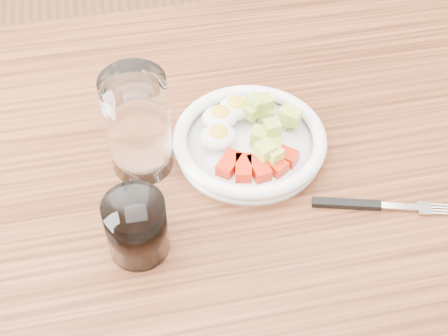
{
  "coord_description": "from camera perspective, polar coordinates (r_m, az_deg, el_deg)",
  "views": [
    {
      "loc": [
        -0.12,
        -0.54,
        1.45
      ],
      "look_at": [
        -0.01,
        0.01,
        0.8
      ],
      "focal_mm": 50.0,
      "sensor_mm": 36.0,
      "label": 1
    }
  ],
  "objects": [
    {
      "name": "bowl",
      "position": [
        0.91,
        2.26,
        2.72
      ],
      "size": [
        0.23,
        0.23,
        0.05
      ],
      "color": "white",
      "rests_on": "dining_table"
    },
    {
      "name": "fork",
      "position": [
        0.87,
        12.85,
        -3.31
      ],
      "size": [
        0.19,
        0.07,
        0.01
      ],
      "color": "black",
      "rests_on": "dining_table"
    },
    {
      "name": "coffee_glass",
      "position": [
        0.79,
        -8.0,
        -5.39
      ],
      "size": [
        0.08,
        0.08,
        0.09
      ],
      "color": "white",
      "rests_on": "dining_table"
    },
    {
      "name": "water_glass",
      "position": [
        0.86,
        -7.88,
        3.98
      ],
      "size": [
        0.09,
        0.09,
        0.16
      ],
      "primitive_type": "cylinder",
      "color": "white",
      "rests_on": "dining_table"
    },
    {
      "name": "dining_table",
      "position": [
        0.96,
        0.71,
        -5.49
      ],
      "size": [
        1.5,
        0.9,
        0.77
      ],
      "color": "brown",
      "rests_on": "ground"
    }
  ]
}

